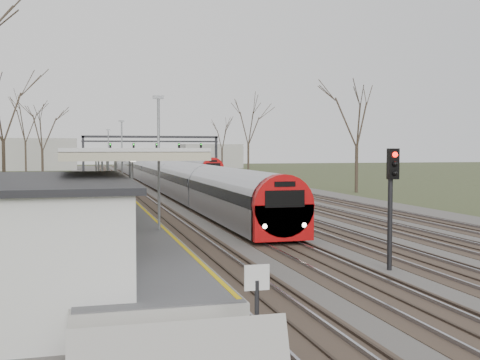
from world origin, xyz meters
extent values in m
cube|color=#474442|center=(0.00, 55.00, 0.05)|extent=(24.00, 160.00, 0.10)
cube|color=#4C3828|center=(-6.00, 55.00, 0.09)|extent=(2.60, 160.00, 0.06)
cube|color=gray|center=(-6.72, 55.00, 0.16)|extent=(0.07, 160.00, 0.12)
cube|color=gray|center=(-5.28, 55.00, 0.16)|extent=(0.07, 160.00, 0.12)
cube|color=#4C3828|center=(-2.50, 55.00, 0.09)|extent=(2.60, 160.00, 0.06)
cube|color=gray|center=(-3.22, 55.00, 0.16)|extent=(0.07, 160.00, 0.12)
cube|color=gray|center=(-1.78, 55.00, 0.16)|extent=(0.07, 160.00, 0.12)
cube|color=#4C3828|center=(1.00, 55.00, 0.09)|extent=(2.60, 160.00, 0.06)
cube|color=gray|center=(0.28, 55.00, 0.16)|extent=(0.07, 160.00, 0.12)
cube|color=gray|center=(1.72, 55.00, 0.16)|extent=(0.07, 160.00, 0.12)
cube|color=#4C3828|center=(4.50, 55.00, 0.09)|extent=(2.60, 160.00, 0.06)
cube|color=gray|center=(3.78, 55.00, 0.16)|extent=(0.07, 160.00, 0.12)
cube|color=gray|center=(5.22, 55.00, 0.16)|extent=(0.07, 160.00, 0.12)
cube|color=#4C3828|center=(8.00, 55.00, 0.09)|extent=(2.60, 160.00, 0.06)
cube|color=gray|center=(7.28, 55.00, 0.16)|extent=(0.07, 160.00, 0.12)
cube|color=gray|center=(8.72, 55.00, 0.16)|extent=(0.07, 160.00, 0.12)
cube|color=#9E9B93|center=(-9.05, 37.50, 0.50)|extent=(3.50, 69.00, 1.00)
cylinder|color=slate|center=(-9.05, 10.00, 2.50)|extent=(0.14, 0.14, 3.00)
cylinder|color=slate|center=(-9.05, 18.00, 2.50)|extent=(0.14, 0.14, 3.00)
cylinder|color=slate|center=(-9.05, 26.00, 2.50)|extent=(0.14, 0.14, 3.00)
cylinder|color=slate|center=(-9.05, 34.00, 2.50)|extent=(0.14, 0.14, 3.00)
cylinder|color=slate|center=(-9.05, 42.00, 2.50)|extent=(0.14, 0.14, 3.00)
cylinder|color=slate|center=(-9.05, 50.00, 2.50)|extent=(0.14, 0.14, 3.00)
cube|color=silver|center=(-9.05, 33.00, 4.05)|extent=(4.10, 50.00, 0.12)
cube|color=#C0B895|center=(-9.05, 33.00, 3.88)|extent=(4.10, 50.00, 0.25)
cube|color=silver|center=(-12.50, 8.00, 1.60)|extent=(6.00, 9.00, 3.20)
cube|color=black|center=(-10.00, 85.00, 3.00)|extent=(0.35, 0.35, 6.00)
cube|color=black|center=(10.50, 85.00, 3.00)|extent=(0.35, 0.35, 6.00)
cube|color=black|center=(0.25, 85.00, 5.90)|extent=(21.00, 0.35, 0.35)
cube|color=black|center=(0.25, 85.00, 5.20)|extent=(21.00, 0.25, 0.25)
cube|color=black|center=(-6.00, 84.80, 4.50)|extent=(0.32, 0.22, 0.85)
sphere|color=#0CFF19|center=(-6.00, 84.66, 4.75)|extent=(0.16, 0.16, 0.16)
cube|color=black|center=(-2.50, 84.80, 4.50)|extent=(0.32, 0.22, 0.85)
sphere|color=#0CFF19|center=(-2.50, 84.66, 4.75)|extent=(0.16, 0.16, 0.16)
cube|color=black|center=(1.00, 84.80, 4.50)|extent=(0.32, 0.22, 0.85)
sphere|color=#0CFF19|center=(1.00, 84.66, 4.75)|extent=(0.16, 0.16, 0.16)
cube|color=black|center=(4.50, 84.80, 4.50)|extent=(0.32, 0.22, 0.85)
sphere|color=#0CFF19|center=(4.50, 84.66, 4.75)|extent=(0.16, 0.16, 0.16)
cube|color=black|center=(8.00, 84.80, 4.50)|extent=(0.32, 0.22, 0.85)
sphere|color=#0CFF19|center=(8.00, 84.66, 4.75)|extent=(0.16, 0.16, 0.16)
cylinder|color=#2D231C|center=(-17.00, 48.00, 2.48)|extent=(0.30, 0.30, 4.95)
cylinder|color=#2D231C|center=(14.00, 42.00, 2.25)|extent=(0.30, 0.30, 4.50)
cube|color=#999BA3|center=(-2.50, 59.78, 1.10)|extent=(2.55, 90.00, 1.60)
cylinder|color=#999BA3|center=(-2.50, 59.78, 1.75)|extent=(2.60, 89.70, 2.60)
cube|color=black|center=(-2.50, 59.78, 1.85)|extent=(2.62, 89.40, 0.55)
cube|color=#A9090B|center=(-2.50, 14.88, 1.05)|extent=(2.55, 0.50, 1.50)
cylinder|color=#A9090B|center=(-2.50, 14.93, 1.75)|extent=(2.60, 0.60, 2.60)
cube|color=black|center=(-2.50, 14.66, 2.05)|extent=(1.70, 0.12, 0.70)
sphere|color=white|center=(-3.35, 14.68, 0.95)|extent=(0.22, 0.22, 0.22)
sphere|color=white|center=(-1.65, 14.68, 0.95)|extent=(0.22, 0.22, 0.22)
cube|color=black|center=(-2.50, 59.78, 0.17)|extent=(1.80, 89.00, 0.35)
cube|color=#999BA3|center=(4.50, 97.58, 1.10)|extent=(2.55, 75.00, 1.60)
cylinder|color=#999BA3|center=(4.50, 97.58, 1.75)|extent=(2.60, 74.70, 2.60)
cube|color=black|center=(4.50, 97.58, 1.85)|extent=(2.62, 74.40, 0.55)
cube|color=#A9090B|center=(4.50, 60.18, 1.05)|extent=(2.55, 0.50, 1.50)
cylinder|color=#A9090B|center=(4.50, 60.23, 1.75)|extent=(2.60, 0.60, 2.60)
cube|color=black|center=(4.50, 59.96, 2.05)|extent=(1.70, 0.12, 0.70)
sphere|color=white|center=(3.65, 59.98, 0.95)|extent=(0.22, 0.22, 0.22)
sphere|color=white|center=(5.35, 59.98, 0.95)|extent=(0.22, 0.22, 0.22)
cube|color=black|center=(4.50, 97.58, 0.17)|extent=(1.80, 74.00, 0.35)
imported|color=#382B53|center=(-8.79, 14.49, 1.89)|extent=(0.54, 0.71, 1.77)
cylinder|color=black|center=(-0.75, 9.22, 2.00)|extent=(0.16, 0.16, 4.00)
cube|color=black|center=(-0.75, 9.07, 3.60)|extent=(0.35, 0.22, 1.00)
sphere|color=#FF0C05|center=(-0.75, 8.94, 3.90)|extent=(0.18, 0.18, 0.18)
camera|label=1|loc=(-10.56, -8.42, 4.09)|focal=45.00mm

